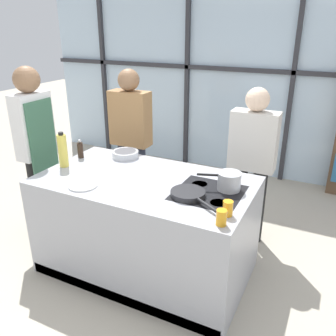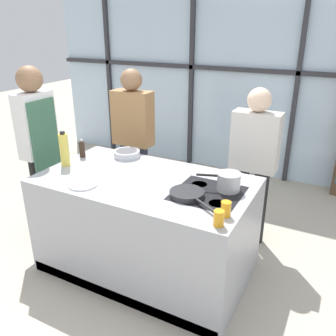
{
  "view_description": "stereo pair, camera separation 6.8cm",
  "coord_description": "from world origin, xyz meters",
  "views": [
    {
      "loc": [
        1.4,
        -2.4,
        2.16
      ],
      "look_at": [
        0.17,
        0.1,
        1.01
      ],
      "focal_mm": 38.0,
      "sensor_mm": 36.0,
      "label": 1
    },
    {
      "loc": [
        1.46,
        -2.37,
        2.16
      ],
      "look_at": [
        0.17,
        0.1,
        1.01
      ],
      "focal_mm": 38.0,
      "sensor_mm": 36.0,
      "label": 2
    }
  ],
  "objects": [
    {
      "name": "juice_glass_near",
      "position": [
        0.82,
        -0.42,
        0.97
      ],
      "size": [
        0.07,
        0.07,
        0.11
      ],
      "primitive_type": "cylinder",
      "color": "orange",
      "rests_on": "demo_island"
    },
    {
      "name": "ground_plane",
      "position": [
        0.0,
        0.0,
        0.0
      ],
      "size": [
        18.0,
        18.0,
        0.0
      ],
      "primitive_type": "plane",
      "color": "#BCB29E"
    },
    {
      "name": "frying_pan",
      "position": [
        0.46,
        -0.13,
        0.94
      ],
      "size": [
        0.44,
        0.33,
        0.04
      ],
      "color": "#232326",
      "rests_on": "demo_island"
    },
    {
      "name": "juice_glass_far",
      "position": [
        0.82,
        -0.28,
        0.97
      ],
      "size": [
        0.07,
        0.07,
        0.11
      ],
      "primitive_type": "cylinder",
      "color": "orange",
      "rests_on": "demo_island"
    },
    {
      "name": "spectator_center_left",
      "position": [
        0.7,
        0.91,
        0.9
      ],
      "size": [
        0.45,
        0.23,
        1.61
      ],
      "rotation": [
        0.0,
        0.0,
        3.14
      ],
      "color": "black",
      "rests_on": "ground_plane"
    },
    {
      "name": "saucepan",
      "position": [
        0.7,
        0.12,
        0.99
      ],
      "size": [
        0.34,
        0.19,
        0.15
      ],
      "color": "silver",
      "rests_on": "demo_island"
    },
    {
      "name": "mixing_bowl",
      "position": [
        -0.44,
        0.39,
        0.95
      ],
      "size": [
        0.26,
        0.26,
        0.06
      ],
      "color": "silver",
      "rests_on": "demo_island"
    },
    {
      "name": "oil_bottle",
      "position": [
        -0.82,
        -0.07,
        1.07
      ],
      "size": [
        0.08,
        0.08,
        0.33
      ],
      "color": "#E0CC4C",
      "rests_on": "demo_island"
    },
    {
      "name": "spectator_far_left",
      "position": [
        -0.7,
        0.91,
        0.96
      ],
      "size": [
        0.46,
        0.24,
        1.7
      ],
      "rotation": [
        0.0,
        0.0,
        3.14
      ],
      "color": "#232838",
      "rests_on": "ground_plane"
    },
    {
      "name": "white_plate",
      "position": [
        -0.39,
        -0.34,
        0.92
      ],
      "size": [
        0.24,
        0.24,
        0.01
      ],
      "primitive_type": "cylinder",
      "color": "white",
      "rests_on": "demo_island"
    },
    {
      "name": "back_window_wall",
      "position": [
        0.0,
        2.71,
        1.4
      ],
      "size": [
        6.4,
        0.1,
        2.8
      ],
      "color": "silver",
      "rests_on": "ground_plane"
    },
    {
      "name": "pepper_grinder",
      "position": [
        -0.83,
        0.18,
        1.0
      ],
      "size": [
        0.06,
        0.06,
        0.19
      ],
      "color": "#332319",
      "rests_on": "demo_island"
    },
    {
      "name": "chef",
      "position": [
        -1.28,
        0.06,
        1.04
      ],
      "size": [
        0.25,
        0.39,
        1.79
      ],
      "rotation": [
        0.0,
        0.0,
        -1.57
      ],
      "color": "black",
      "rests_on": "ground_plane"
    },
    {
      "name": "demo_island",
      "position": [
        0.0,
        -0.0,
        0.46
      ],
      "size": [
        1.84,
        1.03,
        0.91
      ],
      "color": "#A8AAB2",
      "rests_on": "ground_plane"
    }
  ]
}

